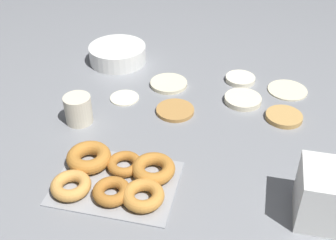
{
  "coord_description": "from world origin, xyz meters",
  "views": [
    {
      "loc": [
        0.12,
        -0.92,
        0.67
      ],
      "look_at": [
        -0.07,
        -0.08,
        0.04
      ],
      "focal_mm": 45.0,
      "sensor_mm": 36.0,
      "label": 1
    }
  ],
  "objects_px": {
    "container_stack": "(328,195)",
    "paper_cup": "(78,109)",
    "batter_bowl": "(118,54)",
    "pancake_0": "(124,97)",
    "donut_tray": "(115,176)",
    "pancake_4": "(284,117)",
    "pancake_3": "(240,79)",
    "pancake_1": "(243,99)",
    "pancake_5": "(287,89)",
    "pancake_2": "(169,84)",
    "pancake_6": "(175,110)"
  },
  "relations": [
    {
      "from": "pancake_5",
      "to": "pancake_6",
      "type": "bearing_deg",
      "value": -149.02
    },
    {
      "from": "pancake_3",
      "to": "donut_tray",
      "type": "xyz_separation_m",
      "value": [
        -0.23,
        -0.5,
        0.01
      ]
    },
    {
      "from": "pancake_3",
      "to": "container_stack",
      "type": "height_order",
      "value": "container_stack"
    },
    {
      "from": "pancake_1",
      "to": "paper_cup",
      "type": "relative_size",
      "value": 1.37
    },
    {
      "from": "pancake_5",
      "to": "pancake_3",
      "type": "bearing_deg",
      "value": 169.39
    },
    {
      "from": "pancake_1",
      "to": "pancake_3",
      "type": "height_order",
      "value": "pancake_1"
    },
    {
      "from": "pancake_4",
      "to": "pancake_6",
      "type": "xyz_separation_m",
      "value": [
        -0.29,
        -0.03,
        -0.0
      ]
    },
    {
      "from": "pancake_2",
      "to": "pancake_5",
      "type": "height_order",
      "value": "pancake_2"
    },
    {
      "from": "pancake_0",
      "to": "pancake_2",
      "type": "xyz_separation_m",
      "value": [
        0.11,
        0.1,
        0.0
      ]
    },
    {
      "from": "pancake_4",
      "to": "container_stack",
      "type": "distance_m",
      "value": 0.34
    },
    {
      "from": "pancake_4",
      "to": "batter_bowl",
      "type": "bearing_deg",
      "value": 158.83
    },
    {
      "from": "pancake_3",
      "to": "batter_bowl",
      "type": "bearing_deg",
      "value": 175.01
    },
    {
      "from": "pancake_0",
      "to": "pancake_5",
      "type": "distance_m",
      "value": 0.48
    },
    {
      "from": "batter_bowl",
      "to": "paper_cup",
      "type": "bearing_deg",
      "value": -88.84
    },
    {
      "from": "pancake_0",
      "to": "paper_cup",
      "type": "height_order",
      "value": "paper_cup"
    },
    {
      "from": "pancake_0",
      "to": "pancake_4",
      "type": "relative_size",
      "value": 0.85
    },
    {
      "from": "pancake_1",
      "to": "paper_cup",
      "type": "distance_m",
      "value": 0.46
    },
    {
      "from": "donut_tray",
      "to": "pancake_4",
      "type": "bearing_deg",
      "value": 42.04
    },
    {
      "from": "batter_bowl",
      "to": "paper_cup",
      "type": "distance_m",
      "value": 0.34
    },
    {
      "from": "pancake_2",
      "to": "container_stack",
      "type": "distance_m",
      "value": 0.6
    },
    {
      "from": "pancake_6",
      "to": "pancake_1",
      "type": "bearing_deg",
      "value": 27.58
    },
    {
      "from": "pancake_6",
      "to": "container_stack",
      "type": "height_order",
      "value": "container_stack"
    },
    {
      "from": "pancake_4",
      "to": "pancake_1",
      "type": "bearing_deg",
      "value": 153.31
    },
    {
      "from": "pancake_5",
      "to": "pancake_1",
      "type": "bearing_deg",
      "value": -144.58
    },
    {
      "from": "pancake_2",
      "to": "pancake_3",
      "type": "xyz_separation_m",
      "value": [
        0.21,
        0.07,
        0.0
      ]
    },
    {
      "from": "pancake_1",
      "to": "pancake_3",
      "type": "xyz_separation_m",
      "value": [
        -0.02,
        0.12,
        -0.0
      ]
    },
    {
      "from": "pancake_4",
      "to": "batter_bowl",
      "type": "height_order",
      "value": "batter_bowl"
    },
    {
      "from": "pancake_1",
      "to": "donut_tray",
      "type": "xyz_separation_m",
      "value": [
        -0.25,
        -0.39,
        0.01
      ]
    },
    {
      "from": "pancake_5",
      "to": "pancake_6",
      "type": "distance_m",
      "value": 0.35
    },
    {
      "from": "pancake_0",
      "to": "pancake_1",
      "type": "height_order",
      "value": "pancake_1"
    },
    {
      "from": "pancake_1",
      "to": "pancake_4",
      "type": "relative_size",
      "value": 1.06
    },
    {
      "from": "pancake_3",
      "to": "batter_bowl",
      "type": "distance_m",
      "value": 0.41
    },
    {
      "from": "pancake_3",
      "to": "pancake_5",
      "type": "height_order",
      "value": "pancake_3"
    },
    {
      "from": "pancake_3",
      "to": "donut_tray",
      "type": "height_order",
      "value": "donut_tray"
    },
    {
      "from": "pancake_4",
      "to": "pancake_6",
      "type": "height_order",
      "value": "pancake_4"
    },
    {
      "from": "pancake_1",
      "to": "donut_tray",
      "type": "bearing_deg",
      "value": -122.87
    },
    {
      "from": "pancake_5",
      "to": "batter_bowl",
      "type": "height_order",
      "value": "batter_bowl"
    },
    {
      "from": "pancake_0",
      "to": "pancake_2",
      "type": "relative_size",
      "value": 0.75
    },
    {
      "from": "pancake_0",
      "to": "container_stack",
      "type": "height_order",
      "value": "container_stack"
    },
    {
      "from": "pancake_1",
      "to": "pancake_6",
      "type": "distance_m",
      "value": 0.2
    },
    {
      "from": "pancake_3",
      "to": "pancake_5",
      "type": "distance_m",
      "value": 0.14
    },
    {
      "from": "pancake_0",
      "to": "batter_bowl",
      "type": "relative_size",
      "value": 0.45
    },
    {
      "from": "pancake_1",
      "to": "pancake_4",
      "type": "distance_m",
      "value": 0.13
    },
    {
      "from": "pancake_0",
      "to": "donut_tray",
      "type": "height_order",
      "value": "donut_tray"
    },
    {
      "from": "pancake_5",
      "to": "donut_tray",
      "type": "bearing_deg",
      "value": -128.22
    },
    {
      "from": "container_stack",
      "to": "paper_cup",
      "type": "height_order",
      "value": "container_stack"
    },
    {
      "from": "pancake_2",
      "to": "container_stack",
      "type": "bearing_deg",
      "value": -45.57
    },
    {
      "from": "container_stack",
      "to": "pancake_0",
      "type": "bearing_deg",
      "value": 148.16
    },
    {
      "from": "pancake_3",
      "to": "pancake_6",
      "type": "height_order",
      "value": "pancake_3"
    },
    {
      "from": "pancake_1",
      "to": "container_stack",
      "type": "bearing_deg",
      "value": -63.46
    }
  ]
}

